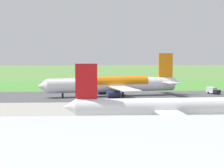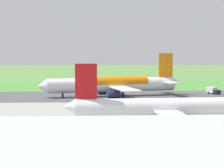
% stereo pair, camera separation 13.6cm
% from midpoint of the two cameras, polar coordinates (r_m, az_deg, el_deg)
% --- Properties ---
extents(ground_plane, '(800.00, 800.00, 0.00)m').
position_cam_midpoint_polar(ground_plane, '(148.25, 0.53, -1.73)').
color(ground_plane, '#547F3D').
extents(runway_asphalt, '(600.00, 37.25, 0.06)m').
position_cam_midpoint_polar(runway_asphalt, '(148.24, 0.53, -1.72)').
color(runway_asphalt, '#47474C').
rests_on(runway_asphalt, ground).
extents(apron_concrete, '(440.00, 110.00, 0.05)m').
position_cam_midpoint_polar(apron_concrete, '(86.45, 3.31, -6.07)').
color(apron_concrete, gray).
rests_on(apron_concrete, ground).
extents(grass_verge_foreground, '(600.00, 80.00, 0.04)m').
position_cam_midpoint_polar(grass_verge_foreground, '(190.67, -0.32, -0.38)').
color(grass_verge_foreground, '#478534').
rests_on(grass_verge_foreground, ground).
extents(airliner_main, '(53.78, 44.30, 15.88)m').
position_cam_midpoint_polar(airliner_main, '(147.86, 0.12, -0.05)').
color(airliner_main, white).
rests_on(airliner_main, ground).
extents(airliner_parked_mid, '(46.15, 37.74, 13.48)m').
position_cam_midpoint_polar(airliner_parked_mid, '(90.31, 7.65, -3.31)').
color(airliner_parked_mid, white).
rests_on(airliner_parked_mid, ground).
extents(service_truck_baggage, '(4.52, 6.20, 2.65)m').
position_cam_midpoint_polar(service_truck_baggage, '(160.70, 14.09, -0.89)').
color(service_truck_baggage, black).
rests_on(service_truck_baggage, ground).
extents(no_stopping_sign, '(0.60, 0.10, 2.77)m').
position_cam_midpoint_polar(no_stopping_sign, '(197.85, 6.51, 0.23)').
color(no_stopping_sign, slate).
rests_on(no_stopping_sign, ground).
extents(traffic_cone_orange, '(0.40, 0.40, 0.55)m').
position_cam_midpoint_polar(traffic_cone_orange, '(189.92, 5.99, -0.35)').
color(traffic_cone_orange, orange).
rests_on(traffic_cone_orange, ground).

